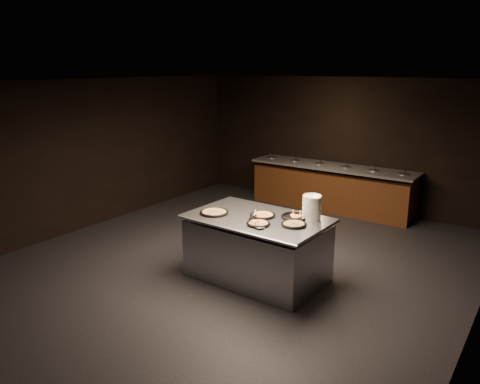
{
  "coord_description": "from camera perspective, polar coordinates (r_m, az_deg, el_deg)",
  "views": [
    {
      "loc": [
        4.07,
        -5.88,
        3.13
      ],
      "look_at": [
        -0.21,
        0.3,
        1.09
      ],
      "focal_mm": 35.0,
      "sensor_mm": 36.0,
      "label": 1
    }
  ],
  "objects": [
    {
      "name": "server_left",
      "position": [
        6.86,
        1.77,
        -2.46
      ],
      "size": [
        0.18,
        0.33,
        0.17
      ],
      "rotation": [
        0.0,
        0.0,
        2.0
      ],
      "color": "silver",
      "rests_on": "serving_counter"
    },
    {
      "name": "serving_counter",
      "position": [
        7.07,
        2.12,
        -6.99
      ],
      "size": [
        2.07,
        1.36,
        0.98
      ],
      "rotation": [
        0.0,
        0.0,
        -0.03
      ],
      "color": "silver",
      "rests_on": "ground"
    },
    {
      "name": "salad_bar",
      "position": [
        10.63,
        11.0,
        0.2
      ],
      "size": [
        3.7,
        0.83,
        1.18
      ],
      "color": "#522F13",
      "rests_on": "ground"
    },
    {
      "name": "room",
      "position": [
        7.35,
        0.02,
        1.95
      ],
      "size": [
        7.02,
        8.02,
        2.92
      ],
      "color": "black",
      "rests_on": "ground"
    },
    {
      "name": "pan_veggie_slices",
      "position": [
        6.57,
        6.59,
        -3.92
      ],
      "size": [
        0.36,
        0.36,
        0.04
      ],
      "rotation": [
        0.0,
        0.0,
        -0.28
      ],
      "color": "black",
      "rests_on": "serving_counter"
    },
    {
      "name": "server_right",
      "position": [
        6.49,
        1.78,
        -3.44
      ],
      "size": [
        0.34,
        0.21,
        0.18
      ],
      "rotation": [
        0.0,
        0.0,
        -0.44
      ],
      "color": "silver",
      "rests_on": "serving_counter"
    },
    {
      "name": "pan_cheese_slices_b",
      "position": [
        6.56,
        2.25,
        -3.86
      ],
      "size": [
        0.34,
        0.34,
        0.04
      ],
      "rotation": [
        0.0,
        0.0,
        1.95
      ],
      "color": "black",
      "rests_on": "serving_counter"
    },
    {
      "name": "pan_cheese_whole",
      "position": [
        6.93,
        2.78,
        -2.82
      ],
      "size": [
        0.38,
        0.38,
        0.04
      ],
      "rotation": [
        0.0,
        0.0,
        -0.04
      ],
      "color": "black",
      "rests_on": "serving_counter"
    },
    {
      "name": "pan_veggie_whole",
      "position": [
        7.05,
        -3.17,
        -2.48
      ],
      "size": [
        0.43,
        0.43,
        0.04
      ],
      "rotation": [
        0.0,
        0.0,
        -0.13
      ],
      "color": "black",
      "rests_on": "serving_counter"
    },
    {
      "name": "pan_cheese_slices_a",
      "position": [
        6.9,
        6.73,
        -2.98
      ],
      "size": [
        0.41,
        0.41,
        0.04
      ],
      "rotation": [
        0.0,
        0.0,
        1.31
      ],
      "color": "black",
      "rests_on": "serving_counter"
    },
    {
      "name": "plate_stack",
      "position": [
        6.82,
        8.73,
        -1.88
      ],
      "size": [
        0.27,
        0.27,
        0.36
      ],
      "primitive_type": "cylinder",
      "color": "white",
      "rests_on": "serving_counter"
    }
  ]
}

